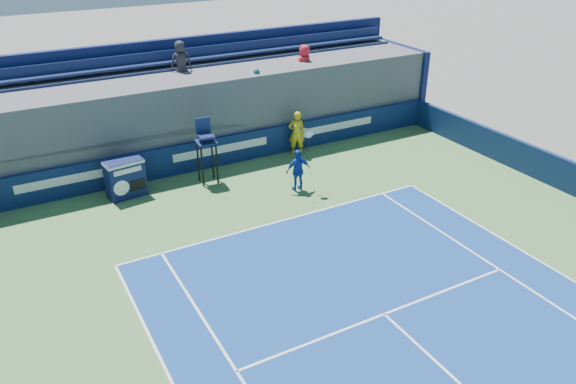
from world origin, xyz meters
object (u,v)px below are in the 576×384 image
match_clock (125,177)px  umpire_chair (206,144)px  ball_person (297,133)px  tennis_player (298,170)px

match_clock → umpire_chair: umpire_chair is taller
ball_person → tennis_player: size_ratio=0.73×
umpire_chair → tennis_player: (2.63, -2.25, -0.72)m
umpire_chair → tennis_player: 3.53m
match_clock → umpire_chair: 3.11m
ball_person → umpire_chair: umpire_chair is taller
ball_person → tennis_player: tennis_player is taller
ball_person → umpire_chair: size_ratio=0.76×
ball_person → tennis_player: bearing=79.9°
umpire_chair → tennis_player: size_ratio=0.96×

